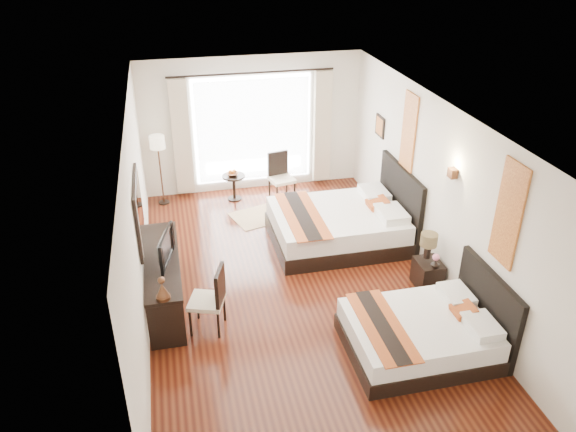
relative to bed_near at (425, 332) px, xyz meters
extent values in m
cube|color=#361109|center=(-1.34, 1.85, -0.29)|extent=(4.50, 7.50, 0.01)
cube|color=white|center=(-1.34, 1.85, 2.51)|extent=(4.50, 7.50, 0.02)
cube|color=silver|center=(0.91, 1.85, 1.12)|extent=(0.01, 7.50, 2.80)
cube|color=silver|center=(-3.58, 1.85, 1.12)|extent=(0.01, 7.50, 2.80)
cube|color=silver|center=(-1.34, 5.59, 1.12)|extent=(4.50, 0.01, 2.80)
cube|color=silver|center=(-1.34, -1.90, 1.12)|extent=(4.50, 0.01, 2.80)
cube|color=white|center=(-1.34, 5.58, 1.02)|extent=(2.40, 0.02, 2.20)
cube|color=white|center=(-1.34, 5.52, 1.02)|extent=(2.30, 0.02, 2.10)
cube|color=#BAB190|center=(-2.79, 5.48, 1.00)|extent=(0.35, 0.14, 2.35)
cube|color=#BAB190|center=(0.11, 5.48, 1.00)|extent=(0.35, 0.14, 2.35)
cube|color=maroon|center=(0.89, 0.00, 1.67)|extent=(0.03, 0.50, 1.35)
cube|color=maroon|center=(0.89, 2.99, 1.67)|extent=(0.03, 0.50, 1.35)
cube|color=#4A2C1A|center=(0.85, 1.35, 1.64)|extent=(0.10, 0.14, 0.14)
cube|color=black|center=(-3.56, 1.86, 1.27)|extent=(0.04, 1.25, 0.95)
cube|color=white|center=(-3.53, 1.86, 1.27)|extent=(0.01, 1.12, 0.82)
cube|color=black|center=(-0.10, 0.00, -0.17)|extent=(1.85, 1.45, 0.23)
cube|color=white|center=(-0.10, 0.00, 0.08)|extent=(1.79, 1.41, 0.27)
cube|color=black|center=(0.86, 0.00, 0.26)|extent=(0.08, 1.45, 1.08)
cube|color=#A33D1A|center=(-0.62, 0.00, 0.22)|extent=(0.50, 1.51, 0.02)
cube|color=black|center=(-0.30, 2.99, -0.15)|extent=(2.25, 1.76, 0.27)
cube|color=white|center=(-0.30, 2.99, 0.16)|extent=(2.19, 1.72, 0.33)
cube|color=black|center=(0.86, 2.99, 0.38)|extent=(0.08, 1.76, 1.32)
cube|color=#A33D1A|center=(-0.94, 2.99, 0.33)|extent=(0.60, 1.82, 0.02)
cube|color=black|center=(0.69, 1.35, -0.06)|extent=(0.37, 0.46, 0.44)
cylinder|color=black|center=(0.65, 1.40, 0.33)|extent=(0.11, 0.11, 0.22)
cylinder|color=#40341E|center=(0.65, 1.40, 0.53)|extent=(0.26, 0.26, 0.20)
imported|color=black|center=(0.69, 1.18, 0.28)|extent=(0.17, 0.17, 0.13)
cube|color=black|center=(-3.33, 1.86, 0.09)|extent=(0.50, 2.20, 0.76)
imported|color=black|center=(-3.31, 1.79, 0.70)|extent=(0.29, 0.79, 0.45)
cube|color=beige|center=(-2.77, 1.08, 0.18)|extent=(0.59, 0.59, 0.06)
cube|color=black|center=(-2.57, 1.01, 0.46)|extent=(0.19, 0.42, 0.51)
cylinder|color=black|center=(-3.26, 5.24, -0.27)|extent=(0.22, 0.22, 0.03)
cylinder|color=#4A2C1A|center=(-3.26, 5.24, 0.35)|extent=(0.03, 0.03, 1.22)
cylinder|color=beige|center=(-3.26, 5.24, 1.03)|extent=(0.29, 0.29, 0.25)
cylinder|color=black|center=(-1.84, 5.10, -0.02)|extent=(0.46, 0.46, 0.53)
imported|color=#422717|center=(-1.86, 5.09, 0.28)|extent=(0.27, 0.27, 0.06)
cube|color=beige|center=(-0.89, 4.84, 0.18)|extent=(0.55, 0.55, 0.06)
cube|color=black|center=(-0.93, 5.04, 0.45)|extent=(0.43, 0.14, 0.51)
cube|color=tan|center=(-1.37, 4.26, -0.28)|extent=(1.39, 1.14, 0.01)
camera|label=1|loc=(-3.06, -5.29, 4.85)|focal=35.00mm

